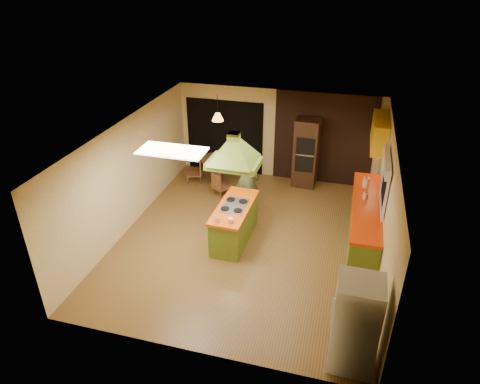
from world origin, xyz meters
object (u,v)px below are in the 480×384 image
(man, at_px, (246,180))
(dining_table, at_px, (219,166))
(kitchen_island, at_px, (234,222))
(canister_large, at_px, (366,182))
(refrigerator, at_px, (355,324))
(wall_oven, at_px, (306,153))

(man, xyz_separation_m, dining_table, (-1.10, 1.32, -0.37))
(kitchen_island, height_order, canister_large, canister_large)
(kitchen_island, relative_size, refrigerator, 1.07)
(man, bearing_deg, canister_large, 163.90)
(wall_oven, distance_m, canister_large, 2.19)
(refrigerator, relative_size, wall_oven, 0.85)
(dining_table, relative_size, canister_large, 4.45)
(man, height_order, dining_table, man)
(wall_oven, bearing_deg, man, -119.30)
(kitchen_island, xyz_separation_m, refrigerator, (2.60, -2.72, 0.36))
(kitchen_island, xyz_separation_m, man, (-0.05, 1.20, 0.44))
(refrigerator, relative_size, canister_large, 7.34)
(refrigerator, relative_size, dining_table, 1.65)
(refrigerator, height_order, canister_large, refrigerator)
(man, xyz_separation_m, wall_oven, (1.18, 1.85, 0.06))
(man, distance_m, wall_oven, 2.19)
(refrigerator, height_order, wall_oven, wall_oven)
(kitchen_island, xyz_separation_m, dining_table, (-1.15, 2.52, 0.07))
(wall_oven, relative_size, canister_large, 8.65)
(canister_large, bearing_deg, kitchen_island, -150.70)
(man, distance_m, canister_large, 2.75)
(dining_table, bearing_deg, man, -50.30)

